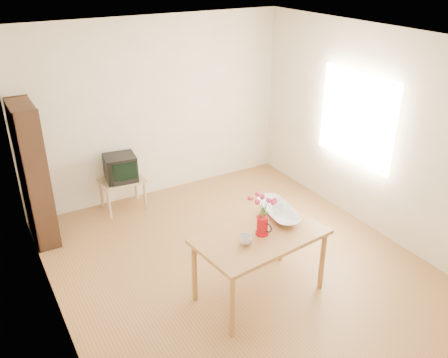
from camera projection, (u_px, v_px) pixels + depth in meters
room at (240, 164)px, 5.08m from camera, size 4.50×4.50×4.50m
table at (261, 242)px, 4.87m from camera, size 1.42×0.91×0.75m
tv_stand at (122, 184)px, 6.69m from camera, size 0.60×0.45×0.46m
bookshelf at (35, 179)px, 5.80m from camera, size 0.28×0.70×1.80m
pitcher at (262, 226)px, 4.80m from camera, size 0.13×0.21×0.20m
flowers at (263, 204)px, 4.69m from camera, size 0.23×0.23×0.32m
mug at (246, 240)px, 4.66m from camera, size 0.15×0.15×0.10m
bowl at (279, 196)px, 5.12m from camera, size 0.54×0.54×0.44m
teacup_a at (276, 201)px, 5.12m from camera, size 0.10×0.10×0.06m
teacup_b at (281, 198)px, 5.17m from camera, size 0.08×0.08×0.06m
television at (120, 167)px, 6.58m from camera, size 0.46×0.44×0.36m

